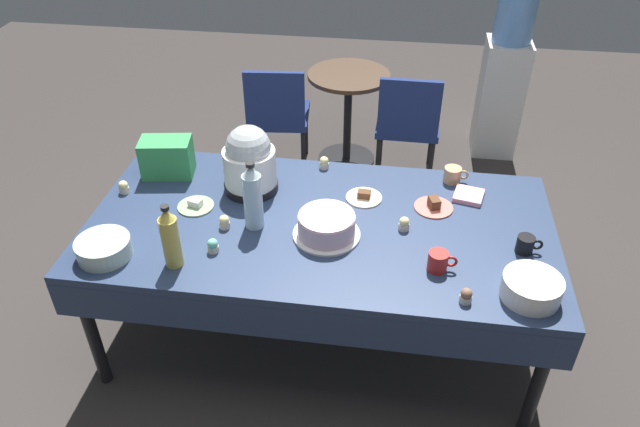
{
  "coord_description": "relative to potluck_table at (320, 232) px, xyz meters",
  "views": [
    {
      "loc": [
        0.32,
        -2.24,
        2.46
      ],
      "look_at": [
        0.0,
        0.0,
        0.8
      ],
      "focal_mm": 33.61,
      "sensor_mm": 36.0,
      "label": 1
    }
  ],
  "objects": [
    {
      "name": "frosted_layer_cake",
      "position": [
        0.04,
        -0.1,
        0.12
      ],
      "size": [
        0.31,
        0.31,
        0.12
      ],
      "color": "silver",
      "rests_on": "potluck_table"
    },
    {
      "name": "soda_bottle_water",
      "position": [
        -0.3,
        -0.07,
        0.22
      ],
      "size": [
        0.09,
        0.09,
        0.34
      ],
      "color": "silver",
      "rests_on": "potluck_table"
    },
    {
      "name": "dessert_plate_coral",
      "position": [
        0.53,
        0.19,
        0.08
      ],
      "size": [
        0.19,
        0.19,
        0.06
      ],
      "color": "#E07266",
      "rests_on": "potluck_table"
    },
    {
      "name": "cupcake_berry",
      "position": [
        -0.43,
        -0.1,
        0.09
      ],
      "size": [
        0.05,
        0.05,
        0.07
      ],
      "color": "beige",
      "rests_on": "potluck_table"
    },
    {
      "name": "potluck_table",
      "position": [
        0.0,
        0.0,
        0.0
      ],
      "size": [
        2.2,
        1.1,
        0.75
      ],
      "color": "navy",
      "rests_on": "ground"
    },
    {
      "name": "soda_carton",
      "position": [
        -0.85,
        0.31,
        0.16
      ],
      "size": [
        0.28,
        0.2,
        0.2
      ],
      "primitive_type": "cube",
      "rotation": [
        0.0,
        0.0,
        0.16
      ],
      "color": "#338C4C",
      "rests_on": "potluck_table"
    },
    {
      "name": "soda_bottle_ginger_ale",
      "position": [
        -0.58,
        -0.38,
        0.2
      ],
      "size": [
        0.08,
        0.08,
        0.31
      ],
      "color": "gold",
      "rests_on": "potluck_table"
    },
    {
      "name": "coffee_mug_black",
      "position": [
        0.93,
        -0.09,
        0.1
      ],
      "size": [
        0.12,
        0.08,
        0.08
      ],
      "color": "black",
      "rests_on": "potluck_table"
    },
    {
      "name": "round_cafe_table",
      "position": [
        -0.05,
        1.83,
        -0.19
      ],
      "size": [
        0.6,
        0.6,
        0.72
      ],
      "color": "#473323",
      "rests_on": "ground"
    },
    {
      "name": "ground",
      "position": [
        0.0,
        0.0,
        -0.69
      ],
      "size": [
        9.0,
        9.0,
        0.0
      ],
      "primitive_type": "plane",
      "color": "#383330"
    },
    {
      "name": "cupcake_rose",
      "position": [
        -0.44,
        -0.28,
        0.09
      ],
      "size": [
        0.05,
        0.05,
        0.07
      ],
      "color": "beige",
      "rests_on": "potluck_table"
    },
    {
      "name": "cupcake_mint",
      "position": [
        0.65,
        -0.44,
        0.09
      ],
      "size": [
        0.05,
        0.05,
        0.07
      ],
      "color": "beige",
      "rests_on": "potluck_table"
    },
    {
      "name": "maroon_chair_left",
      "position": [
        -0.54,
        1.6,
        -0.2
      ],
      "size": [
        0.48,
        0.48,
        0.85
      ],
      "color": "navy",
      "rests_on": "ground"
    },
    {
      "name": "cupcake_vanilla",
      "position": [
        -0.05,
        0.48,
        0.09
      ],
      "size": [
        0.05,
        0.05,
        0.07
      ],
      "color": "beige",
      "rests_on": "potluck_table"
    },
    {
      "name": "dessert_plate_cream",
      "position": [
        0.19,
        0.23,
        0.07
      ],
      "size": [
        0.18,
        0.18,
        0.04
      ],
      "color": "beige",
      "rests_on": "potluck_table"
    },
    {
      "name": "slow_cooker",
      "position": [
        -0.39,
        0.23,
        0.23
      ],
      "size": [
        0.27,
        0.27,
        0.35
      ],
      "color": "black",
      "rests_on": "potluck_table"
    },
    {
      "name": "coffee_mug_red",
      "position": [
        0.55,
        -0.26,
        0.11
      ],
      "size": [
        0.13,
        0.09,
        0.09
      ],
      "color": "#B2231E",
      "rests_on": "potluck_table"
    },
    {
      "name": "paper_napkin_stack",
      "position": [
        0.71,
        0.31,
        0.07
      ],
      "size": [
        0.17,
        0.17,
        0.02
      ],
      "primitive_type": "cube",
      "rotation": [
        0.0,
        0.0,
        -0.22
      ],
      "color": "pink",
      "rests_on": "potluck_table"
    },
    {
      "name": "water_cooler",
      "position": [
        1.09,
        2.15,
        -0.1
      ],
      "size": [
        0.32,
        0.32,
        1.24
      ],
      "color": "silver",
      "rests_on": "ground"
    },
    {
      "name": "cupcake_lemon",
      "position": [
        -1.02,
        0.11,
        0.09
      ],
      "size": [
        0.05,
        0.05,
        0.07
      ],
      "color": "beige",
      "rests_on": "potluck_table"
    },
    {
      "name": "glass_salad_bowl",
      "position": [
        -0.9,
        -0.38,
        0.1
      ],
      "size": [
        0.24,
        0.24,
        0.08
      ],
      "primitive_type": "cylinder",
      "color": "#B2C6BC",
      "rests_on": "potluck_table"
    },
    {
      "name": "maroon_chair_right",
      "position": [
        0.4,
        1.6,
        -0.2
      ],
      "size": [
        0.45,
        0.45,
        0.85
      ],
      "color": "navy",
      "rests_on": "ground"
    },
    {
      "name": "cupcake_cocoa",
      "position": [
        0.39,
        -0.0,
        0.09
      ],
      "size": [
        0.05,
        0.05,
        0.07
      ],
      "color": "beige",
      "rests_on": "potluck_table"
    },
    {
      "name": "dessert_plate_sage",
      "position": [
        -0.62,
        0.04,
        0.07
      ],
      "size": [
        0.18,
        0.18,
        0.04
      ],
      "color": "#8CA87F",
      "rests_on": "potluck_table"
    },
    {
      "name": "ceramic_snack_bowl",
      "position": [
        0.91,
        -0.38,
        0.11
      ],
      "size": [
        0.24,
        0.24,
        0.1
      ],
      "primitive_type": "cylinder",
      "color": "silver",
      "rests_on": "potluck_table"
    },
    {
      "name": "coffee_mug_tan",
      "position": [
        0.63,
        0.45,
        0.1
      ],
      "size": [
        0.13,
        0.09,
        0.08
      ],
      "color": "tan",
      "rests_on": "potluck_table"
    }
  ]
}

